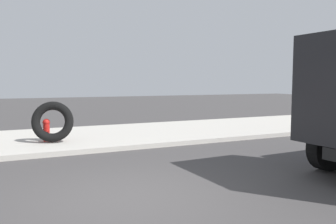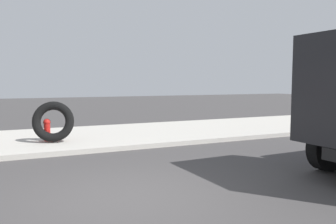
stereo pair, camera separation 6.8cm
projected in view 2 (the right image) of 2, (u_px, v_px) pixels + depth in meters
The scene contains 4 objects.
ground_plane at pixel (128, 198), 5.95m from camera, with size 80.00×80.00×0.00m, color #423F3F.
sidewalk_curb at pixel (72, 138), 11.85m from camera, with size 36.00×5.00×0.15m, color #BCB7AD.
fire_hydrant at pixel (47, 129), 10.81m from camera, with size 0.23×0.52×0.72m.
loose_tire at pixel (53, 122), 10.60m from camera, with size 1.28×1.28×0.27m, color black.
Camera 2 is at (-1.76, -5.57, 2.05)m, focal length 36.23 mm.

